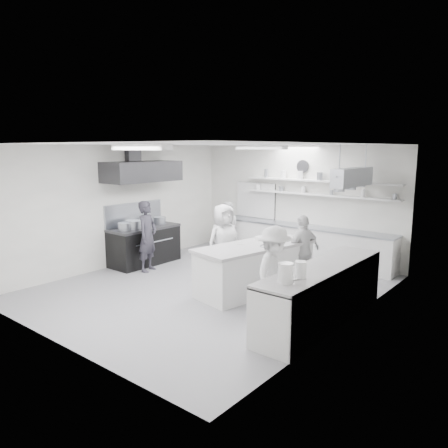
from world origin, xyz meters
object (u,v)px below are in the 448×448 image
Objects in this scene: right_counter at (322,295)px; cook_back at (226,228)px; cook_stove at (147,236)px; stove at (144,246)px; prep_island at (255,269)px; back_counter at (299,243)px.

right_counter is 4.99m from cook_back.
right_counter is 4.69m from cook_stove.
prep_island is at bearing 0.30° from stove.
cook_stove is (-2.32, -3.19, 0.39)m from back_counter.
back_counter is 4.13m from right_counter.
prep_island is 2.91m from cook_stove.
cook_stove is (-4.67, 0.21, 0.38)m from right_counter.
stove is 0.71× the size of prep_island.
prep_island is at bearing -100.18° from cook_stove.
cook_stove is at bearing -126.04° from back_counter.
right_counter is 2.23× the size of cook_back.
stove is 4.03m from back_counter.
right_counter is 1.30× the size of prep_island.
prep_island is (0.54, -2.78, 0.01)m from back_counter.
cook_back is (-2.40, 2.04, 0.27)m from prep_island.
cook_stove is at bearing -33.62° from stove.
stove is 0.55× the size of right_counter.
prep_island reaches higher than stove.
right_counter is (2.35, -3.40, 0.01)m from back_counter.
back_counter is 1.97× the size of prep_island.
back_counter is at bearing 158.19° from cook_back.
back_counter is at bearing 111.98° from prep_island.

